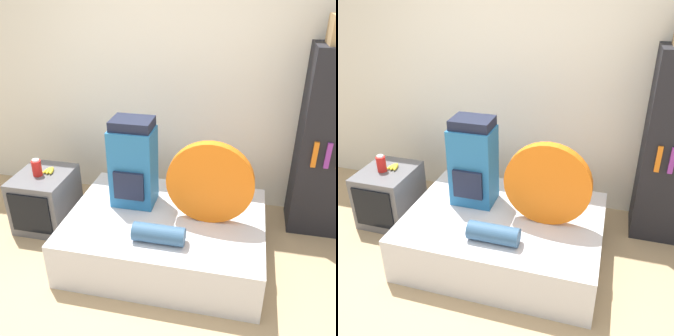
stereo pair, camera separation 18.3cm
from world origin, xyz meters
TOP-DOWN VIEW (x-y plane):
  - ground_plane at (0.00, 0.00)m, footprint 16.00×16.00m
  - wall_back at (0.00, 1.77)m, footprint 8.00×0.05m
  - bed at (0.08, 0.74)m, footprint 1.63×1.22m
  - backpack at (-0.24, 0.89)m, footprint 0.37×0.31m
  - tent_bag at (0.43, 0.75)m, footprint 0.69×0.08m
  - sleeping_roll at (0.10, 0.38)m, footprint 0.40×0.15m
  - television at (-1.18, 0.96)m, footprint 0.50×0.59m
  - canister at (-1.20, 0.94)m, footprint 0.09×0.09m
  - banana_bunch at (-1.13, 1.02)m, footprint 0.11×0.14m

SIDE VIEW (x-z plane):
  - ground_plane at x=0.00m, z-range 0.00..0.00m
  - bed at x=0.08m, z-range 0.00..0.41m
  - television at x=-1.18m, z-range 0.00..0.54m
  - sleeping_roll at x=0.10m, z-range 0.41..0.56m
  - banana_bunch at x=-1.13m, z-range 0.54..0.58m
  - canister at x=-1.20m, z-range 0.54..0.70m
  - tent_bag at x=0.43m, z-range 0.41..1.11m
  - backpack at x=-0.24m, z-range 0.40..1.18m
  - wall_back at x=0.00m, z-range 0.00..2.60m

